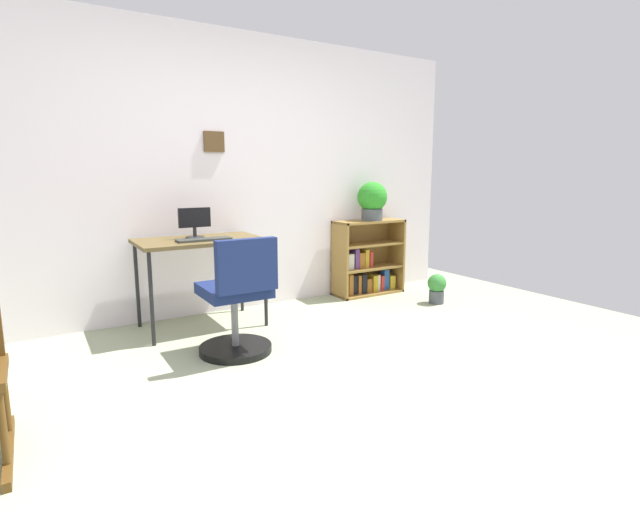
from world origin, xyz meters
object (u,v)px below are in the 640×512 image
at_px(keyboard, 204,240).
at_px(potted_plant_on_shelf, 372,200).
at_px(bookshelf_low, 365,261).
at_px(office_chair, 238,305).
at_px(potted_plant_floor, 437,287).
at_px(monitor, 195,222).
at_px(desk, 200,246).

distance_m(keyboard, potted_plant_on_shelf, 1.94).
distance_m(bookshelf_low, potted_plant_on_shelf, 0.66).
relative_size(keyboard, office_chair, 0.50).
relative_size(keyboard, potted_plant_floor, 1.46).
xyz_separation_m(keyboard, bookshelf_low, (1.86, 0.33, -0.41)).
height_order(monitor, keyboard, monitor).
height_order(desk, monitor, monitor).
bearing_deg(monitor, keyboard, -86.64).
relative_size(monitor, potted_plant_on_shelf, 0.66).
bearing_deg(potted_plant_floor, office_chair, -172.81).
bearing_deg(monitor, bookshelf_low, 4.19).
bearing_deg(potted_plant_floor, monitor, 165.76).
relative_size(desk, office_chair, 1.18).
bearing_deg(keyboard, monitor, 93.36).
bearing_deg(bookshelf_low, potted_plant_on_shelf, -51.19).
height_order(keyboard, office_chair, office_chair).
bearing_deg(potted_plant_on_shelf, monitor, -177.35).
bearing_deg(keyboard, office_chair, -88.63).
height_order(potted_plant_on_shelf, potted_plant_floor, potted_plant_on_shelf).
height_order(desk, keyboard, keyboard).
height_order(monitor, bookshelf_low, monitor).
height_order(keyboard, potted_plant_floor, keyboard).
relative_size(desk, potted_plant_floor, 3.41).
bearing_deg(office_chair, bookshelf_low, 28.02).
bearing_deg(potted_plant_on_shelf, office_chair, -153.65).
xyz_separation_m(monitor, bookshelf_low, (1.87, 0.14, -0.53)).
height_order(office_chair, bookshelf_low, office_chair).
bearing_deg(office_chair, desk, 90.94).
distance_m(potted_plant_on_shelf, potted_plant_floor, 1.12).
bearing_deg(desk, office_chair, -89.06).
xyz_separation_m(keyboard, potted_plant_on_shelf, (1.90, 0.29, 0.25)).
relative_size(desk, bookshelf_low, 1.27).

